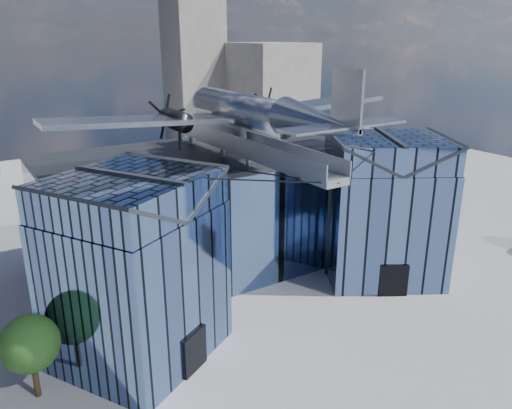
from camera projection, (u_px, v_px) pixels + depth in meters
ground_plane at (270, 300)px, 38.19m from camera, size 120.00×120.00×0.00m
museum at (231, 211)px, 41.06m from camera, size 32.88×24.50×17.60m
bg_towers at (94, 99)px, 76.08m from camera, size 77.00×24.50×26.00m
tree_plaza_w at (30, 344)px, 27.05m from camera, size 3.99×3.99×5.01m
tree_side_e at (426, 208)px, 48.95m from camera, size 3.73×3.73×4.62m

